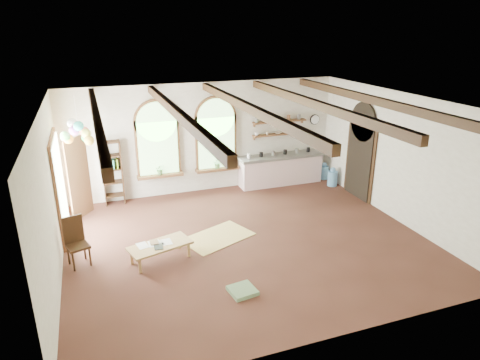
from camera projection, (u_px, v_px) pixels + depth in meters
name	position (u px, v px, depth m)	size (l,w,h in m)	color
floor	(247.00, 241.00, 9.89)	(8.00, 8.00, 0.00)	#512D21
ceiling_beams	(248.00, 108.00, 8.83)	(6.20, 6.80, 0.18)	#3A2612
window_left	(158.00, 142.00, 11.92)	(1.30, 0.28, 2.20)	brown
window_right	(216.00, 137.00, 12.46)	(1.30, 0.28, 2.20)	brown
left_doorway	(60.00, 189.00, 9.84)	(0.10, 1.90, 2.50)	brown
right_doorway	(360.00, 160.00, 12.09)	(0.10, 1.30, 2.40)	black
kitchen_counter	(280.00, 169.00, 13.29)	(2.68, 0.62, 0.94)	beige
wall_shelf_lower	(279.00, 134.00, 13.08)	(1.70, 0.24, 0.04)	brown
wall_shelf_upper	(280.00, 121.00, 12.94)	(1.70, 0.24, 0.04)	brown
wall_clock	(315.00, 120.00, 13.41)	(0.32, 0.32, 0.04)	black
bookshelf	(112.00, 173.00, 11.67)	(0.53, 0.32, 1.80)	#3A2612
coffee_table	(160.00, 246.00, 8.99)	(1.42, 0.94, 0.37)	tan
side_chair	(78.00, 252.00, 8.83)	(0.52, 0.52, 1.05)	#3A2612
floor_mat	(218.00, 237.00, 10.05)	(1.58, 0.98, 0.02)	tan
floor_cushion	(242.00, 291.00, 7.98)	(0.47, 0.47, 0.08)	#67885E
water_jug_a	(332.00, 178.00, 13.20)	(0.31, 0.31, 0.59)	#609ECE
water_jug_b	(324.00, 172.00, 13.79)	(0.29, 0.29, 0.55)	#609ECE
balloon_cluster	(78.00, 132.00, 10.05)	(0.75, 0.80, 1.15)	white
table_book	(150.00, 243.00, 9.02)	(0.17, 0.25, 0.02)	olive
tablet	(159.00, 247.00, 8.87)	(0.18, 0.26, 0.01)	black
potted_plant_left	(160.00, 169.00, 12.09)	(0.27, 0.23, 0.30)	#598C4C
potted_plant_right	(218.00, 163.00, 12.63)	(0.27, 0.23, 0.30)	#598C4C
shelf_cup_a	(256.00, 134.00, 12.82)	(0.12, 0.10, 0.10)	white
shelf_cup_b	(267.00, 133.00, 12.93)	(0.10, 0.10, 0.09)	beige
shelf_bowl_a	(278.00, 133.00, 13.04)	(0.22, 0.22, 0.05)	beige
shelf_bowl_b	(288.00, 132.00, 13.15)	(0.20, 0.20, 0.06)	#8C664C
shelf_vase	(298.00, 129.00, 13.24)	(0.18, 0.18, 0.19)	slate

